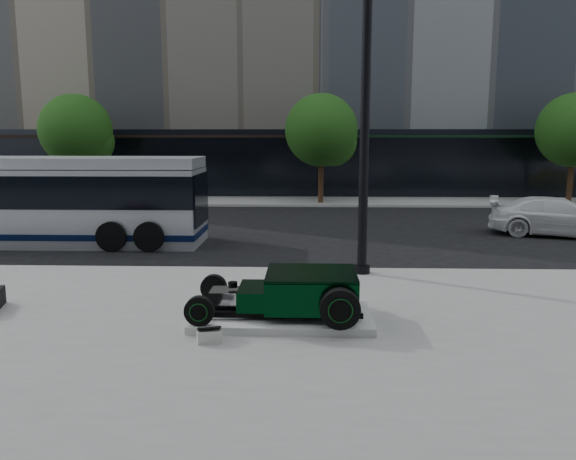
{
  "coord_description": "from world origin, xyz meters",
  "views": [
    {
      "loc": [
        0.26,
        -16.75,
        3.62
      ],
      "look_at": [
        -0.22,
        -2.34,
        1.2
      ],
      "focal_mm": 35.0,
      "sensor_mm": 36.0,
      "label": 1
    }
  ],
  "objects_px": {
    "lamppost": "(365,130)",
    "white_sedan": "(558,217)",
    "transit_bus": "(24,200)",
    "hot_rod": "(300,291)"
  },
  "relations": [
    {
      "from": "transit_bus",
      "to": "hot_rod",
      "type": "bearing_deg",
      "value": -41.04
    },
    {
      "from": "hot_rod",
      "to": "lamppost",
      "type": "height_order",
      "value": "lamppost"
    },
    {
      "from": "lamppost",
      "to": "white_sedan",
      "type": "distance_m",
      "value": 10.52
    },
    {
      "from": "hot_rod",
      "to": "transit_bus",
      "type": "bearing_deg",
      "value": 138.96
    },
    {
      "from": "lamppost",
      "to": "white_sedan",
      "type": "xyz_separation_m",
      "value": [
        7.77,
        6.39,
        -3.06
      ]
    },
    {
      "from": "hot_rod",
      "to": "lamppost",
      "type": "xyz_separation_m",
      "value": [
        1.55,
        3.85,
        3.06
      ]
    },
    {
      "from": "hot_rod",
      "to": "white_sedan",
      "type": "relative_size",
      "value": 0.67
    },
    {
      "from": "white_sedan",
      "to": "hot_rod",
      "type": "bearing_deg",
      "value": 155.8
    },
    {
      "from": "transit_bus",
      "to": "white_sedan",
      "type": "relative_size",
      "value": 2.51
    },
    {
      "from": "lamppost",
      "to": "hot_rod",
      "type": "bearing_deg",
      "value": -111.95
    }
  ]
}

